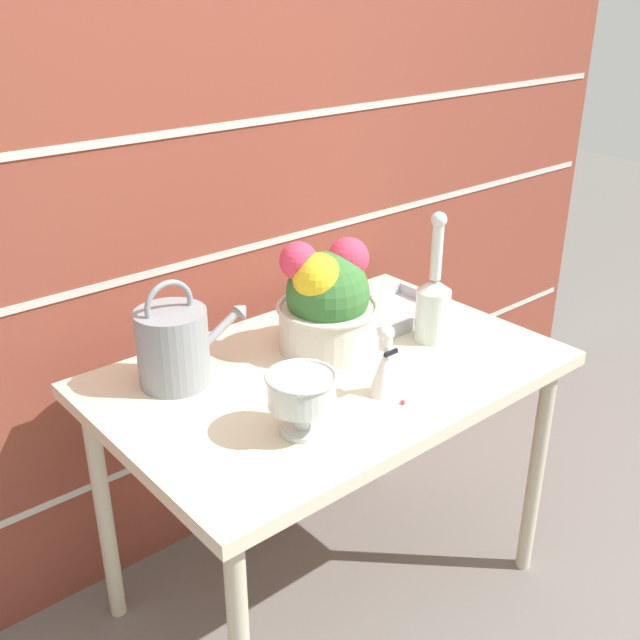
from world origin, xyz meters
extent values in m
plane|color=slate|center=(0.00, 0.00, 0.00)|extent=(12.00, 12.00, 0.00)
cube|color=brown|center=(0.00, 0.50, 1.10)|extent=(3.60, 0.08, 2.20)
cube|color=beige|center=(0.00, 0.46, 0.34)|extent=(3.53, 0.00, 0.02)
cube|color=beige|center=(0.00, 0.46, 0.92)|extent=(3.53, 0.00, 0.02)
cube|color=beige|center=(0.00, 0.46, 1.28)|extent=(3.53, 0.00, 0.02)
cube|color=beige|center=(0.00, 0.00, 0.72)|extent=(1.15, 0.75, 0.04)
cylinder|color=beige|center=(0.52, -0.32, 0.35)|extent=(0.04, 0.04, 0.70)
cylinder|color=beige|center=(-0.52, 0.32, 0.35)|extent=(0.04, 0.04, 0.70)
cylinder|color=beige|center=(0.52, 0.32, 0.35)|extent=(0.04, 0.04, 0.70)
cylinder|color=gray|center=(-0.34, 0.19, 0.84)|extent=(0.17, 0.17, 0.19)
cylinder|color=gray|center=(-0.20, 0.19, 0.84)|extent=(0.14, 0.02, 0.09)
cone|color=gray|center=(-0.13, 0.19, 0.88)|extent=(0.05, 0.05, 0.06)
torus|color=gray|center=(-0.34, 0.19, 0.94)|extent=(0.13, 0.01, 0.13)
cylinder|color=silver|center=(-0.24, -0.19, 0.75)|extent=(0.10, 0.10, 0.01)
cylinder|color=silver|center=(-0.24, -0.19, 0.78)|extent=(0.03, 0.03, 0.06)
sphere|color=silver|center=(-0.24, -0.19, 0.78)|extent=(0.04, 0.04, 0.04)
cylinder|color=silver|center=(-0.24, -0.19, 0.84)|extent=(0.15, 0.15, 0.07)
torus|color=silver|center=(-0.24, -0.19, 0.88)|extent=(0.16, 0.16, 0.01)
cylinder|color=beige|center=(0.07, 0.09, 0.80)|extent=(0.26, 0.26, 0.12)
torus|color=beige|center=(0.07, 0.09, 0.86)|extent=(0.27, 0.27, 0.01)
sphere|color=#387033|center=(0.07, 0.09, 0.90)|extent=(0.22, 0.22, 0.22)
sphere|color=yellow|center=(0.02, 0.08, 0.96)|extent=(0.13, 0.13, 0.13)
sphere|color=#E03856|center=(0.00, 0.12, 0.99)|extent=(0.10, 0.10, 0.10)
sphere|color=#E03856|center=(0.13, 0.08, 0.98)|extent=(0.11, 0.11, 0.11)
cylinder|color=silver|center=(0.32, -0.06, 0.81)|extent=(0.09, 0.09, 0.14)
cone|color=silver|center=(0.32, -0.06, 0.90)|extent=(0.09, 0.09, 0.03)
cylinder|color=silver|center=(0.32, -0.06, 0.99)|extent=(0.03, 0.03, 0.15)
sphere|color=silver|center=(0.32, -0.06, 1.08)|extent=(0.04, 0.04, 0.04)
cone|color=white|center=(0.01, -0.18, 0.80)|extent=(0.07, 0.07, 0.12)
cylinder|color=white|center=(0.01, -0.18, 0.88)|extent=(0.03, 0.03, 0.04)
sphere|color=white|center=(0.01, -0.18, 0.90)|extent=(0.04, 0.04, 0.04)
cube|color=black|center=(0.01, -0.20, 0.86)|extent=(0.04, 0.01, 0.01)
cube|color=#B7B7BC|center=(0.33, 0.12, 0.74)|extent=(0.31, 0.21, 0.01)
cube|color=#B7B7BC|center=(0.33, 0.02, 0.76)|extent=(0.31, 0.01, 0.04)
cube|color=#B7B7BC|center=(0.33, 0.22, 0.76)|extent=(0.31, 0.01, 0.04)
cube|color=#B7B7BC|center=(0.17, 0.12, 0.76)|extent=(0.01, 0.21, 0.04)
cube|color=#B7B7BC|center=(0.48, 0.12, 0.76)|extent=(0.01, 0.21, 0.04)
sphere|color=#E03856|center=(0.01, -0.25, 0.74)|extent=(0.01, 0.01, 0.01)
camera|label=1|loc=(-1.11, -1.27, 1.65)|focal=42.00mm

